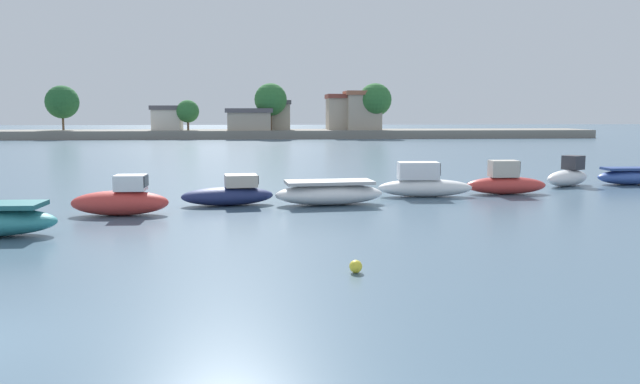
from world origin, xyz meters
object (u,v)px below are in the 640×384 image
object	(u,v)px
moored_boat_8	(630,176)
moored_boat_3	(230,194)
moored_boat_4	(329,193)
moored_boat_5	(423,184)
mooring_buoy_1	(356,266)
moored_boat_2	(121,200)
moored_boat_6	(505,182)
moored_boat_7	(568,175)

from	to	relation	value
moored_boat_8	moored_boat_3	bearing A→B (deg)	-162.66
moored_boat_3	moored_boat_4	xyz separation A→B (m)	(4.74, -0.24, 0.01)
moored_boat_5	mooring_buoy_1	distance (m)	16.50
moored_boat_2	moored_boat_5	bearing A→B (deg)	19.04
moored_boat_2	moored_boat_4	xyz separation A→B (m)	(9.22, 2.33, -0.08)
moored_boat_6	moored_boat_8	world-z (taller)	moored_boat_6
moored_boat_4	moored_boat_7	size ratio (longest dim) A/B	1.44
moored_boat_3	mooring_buoy_1	bearing A→B (deg)	-80.06
moored_boat_6	moored_boat_7	xyz separation A→B (m)	(5.15, 3.34, -0.01)
moored_boat_3	moored_boat_4	size ratio (longest dim) A/B	0.84
moored_boat_6	mooring_buoy_1	bearing A→B (deg)	-121.57
moored_boat_7	mooring_buoy_1	bearing A→B (deg)	-160.19
moored_boat_7	moored_boat_4	bearing A→B (deg)	171.78
moored_boat_5	moored_boat_6	bearing A→B (deg)	11.47
moored_boat_7	moored_boat_5	bearing A→B (deg)	170.68
moored_boat_3	moored_boat_4	distance (m)	4.74
moored_boat_5	moored_boat_6	distance (m)	4.72
moored_boat_3	moored_boat_8	distance (m)	24.78
moored_boat_5	moored_boat_7	world-z (taller)	moored_boat_5
moored_boat_4	mooring_buoy_1	bearing A→B (deg)	-98.01
moored_boat_5	moored_boat_7	size ratio (longest dim) A/B	1.34
moored_boat_5	moored_boat_8	xyz separation A→B (m)	(13.93, 4.40, -0.18)
moored_boat_7	moored_boat_6	bearing A→B (deg)	-178.52
moored_boat_5	moored_boat_2	bearing A→B (deg)	-158.22
moored_boat_2	moored_boat_3	distance (m)	5.16
moored_boat_2	moored_boat_7	bearing A→B (deg)	20.60
moored_boat_4	moored_boat_5	distance (m)	5.76
moored_boat_4	moored_boat_6	size ratio (longest dim) A/B	1.22
moored_boat_2	moored_boat_3	bearing A→B (deg)	30.48
moored_boat_6	mooring_buoy_1	distance (m)	19.20
moored_boat_7	mooring_buoy_1	xyz separation A→B (m)	(-15.59, -19.45, -0.45)
moored_boat_2	mooring_buoy_1	size ratio (longest dim) A/B	11.44
moored_boat_3	moored_boat_7	size ratio (longest dim) A/B	1.21
moored_boat_2	moored_boat_3	world-z (taller)	moored_boat_2
moored_boat_4	moored_boat_3	bearing A→B (deg)	171.57
moored_boat_2	moored_boat_6	distance (m)	19.86
moored_boat_2	moored_boat_5	distance (m)	15.19
moored_boat_3	moored_boat_5	size ratio (longest dim) A/B	0.90
moored_boat_8	moored_boat_2	bearing A→B (deg)	-160.21
moored_boat_2	moored_boat_6	bearing A→B (deg)	16.60
moored_boat_6	moored_boat_3	bearing A→B (deg)	-167.47
moored_boat_2	mooring_buoy_1	world-z (taller)	moored_boat_2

